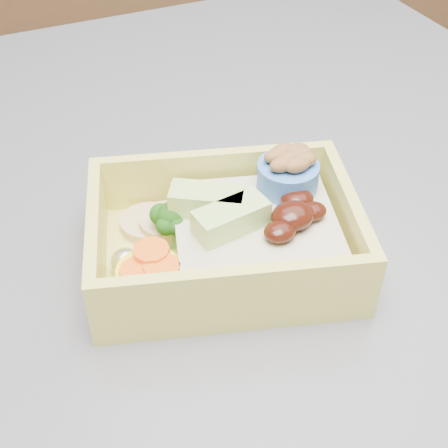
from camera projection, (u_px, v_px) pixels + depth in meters
name	position (u px, v px, depth m)	size (l,w,h in m)	color
bento_box	(232.00, 234.00, 0.45)	(0.22, 0.19, 0.07)	#D9D359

